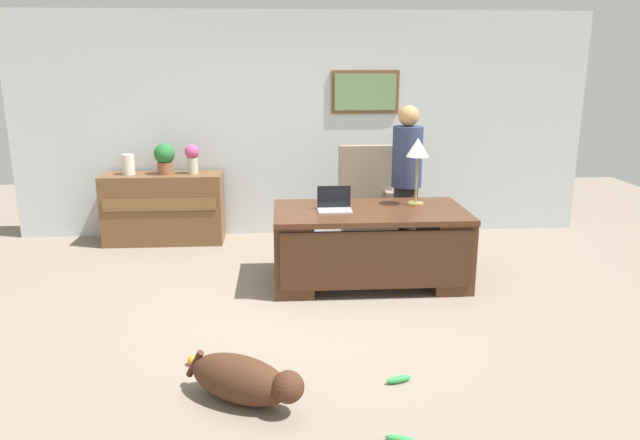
{
  "coord_description": "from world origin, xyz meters",
  "views": [
    {
      "loc": [
        -0.28,
        -4.75,
        2.08
      ],
      "look_at": [
        0.06,
        0.3,
        0.75
      ],
      "focal_mm": 33.36,
      "sensor_mm": 36.0,
      "label": 1
    }
  ],
  "objects": [
    {
      "name": "ground_plane",
      "position": [
        0.0,
        0.0,
        0.0
      ],
      "size": [
        12.0,
        12.0,
        0.0
      ],
      "primitive_type": "plane",
      "color": "gray"
    },
    {
      "name": "back_wall",
      "position": [
        0.01,
        2.6,
        1.35
      ],
      "size": [
        7.0,
        0.16,
        2.7
      ],
      "color": "silver",
      "rests_on": "ground_plane"
    },
    {
      "name": "desk",
      "position": [
        0.57,
        0.71,
        0.4
      ],
      "size": [
        1.84,
        1.0,
        0.73
      ],
      "color": "#4C2B19",
      "rests_on": "ground_plane"
    },
    {
      "name": "credenza",
      "position": [
        -1.68,
        2.25,
        0.42
      ],
      "size": [
        1.39,
        0.5,
        0.83
      ],
      "color": "brown",
      "rests_on": "ground_plane"
    },
    {
      "name": "armchair",
      "position": [
        0.68,
        1.74,
        0.52
      ],
      "size": [
        0.6,
        0.59,
        1.19
      ],
      "color": "gray",
      "rests_on": "ground_plane"
    },
    {
      "name": "person_standing",
      "position": [
        1.07,
        1.48,
        0.86
      ],
      "size": [
        0.32,
        0.32,
        1.67
      ],
      "color": "#262323",
      "rests_on": "ground_plane"
    },
    {
      "name": "dog_lying",
      "position": [
        -0.53,
        -1.36,
        0.15
      ],
      "size": [
        0.79,
        0.62,
        0.3
      ],
      "color": "#472819",
      "rests_on": "ground_plane"
    },
    {
      "name": "laptop",
      "position": [
        0.23,
        0.73,
        0.79
      ],
      "size": [
        0.32,
        0.22,
        0.22
      ],
      "color": "#B2B5BA",
      "rests_on": "desk"
    },
    {
      "name": "desk_lamp",
      "position": [
        1.05,
        0.9,
        1.26
      ],
      "size": [
        0.22,
        0.22,
        0.66
      ],
      "color": "#9E8447",
      "rests_on": "desk"
    },
    {
      "name": "vase_with_flowers",
      "position": [
        -1.31,
        2.25,
        1.03
      ],
      "size": [
        0.17,
        0.17,
        0.35
      ],
      "color": "beige",
      "rests_on": "credenza"
    },
    {
      "name": "vase_empty",
      "position": [
        -2.05,
        2.25,
        0.95
      ],
      "size": [
        0.15,
        0.15,
        0.24
      ],
      "primitive_type": "cylinder",
      "color": "silver",
      "rests_on": "credenza"
    },
    {
      "name": "potted_plant",
      "position": [
        -1.63,
        2.25,
        1.03
      ],
      "size": [
        0.24,
        0.24,
        0.36
      ],
      "color": "brown",
      "rests_on": "credenza"
    },
    {
      "name": "dog_toy_ball",
      "position": [
        -0.93,
        -0.86,
        0.04
      ],
      "size": [
        0.07,
        0.07,
        0.07
      ],
      "primitive_type": "sphere",
      "color": "orange",
      "rests_on": "ground_plane"
    },
    {
      "name": "dog_toy_bone",
      "position": [
        0.49,
        -1.2,
        0.03
      ],
      "size": [
        0.19,
        0.1,
        0.05
      ],
      "primitive_type": "ellipsoid",
      "rotation": [
        0.0,
        0.0,
        0.29
      ],
      "color": "green",
      "rests_on": "ground_plane"
    },
    {
      "name": "dog_toy_plush",
      "position": [
        0.38,
        -1.86,
        0.03
      ],
      "size": [
        0.19,
        0.12,
        0.05
      ],
      "primitive_type": "ellipsoid",
      "rotation": [
        0.0,
        0.0,
        5.9
      ],
      "color": "green",
      "rests_on": "ground_plane"
    }
  ]
}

